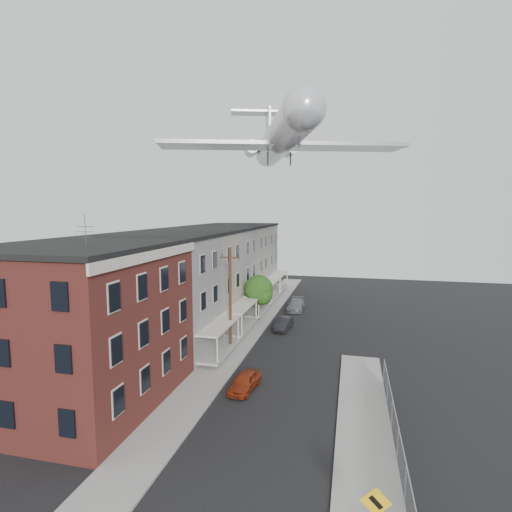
{
  "coord_description": "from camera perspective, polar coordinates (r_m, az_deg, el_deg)",
  "views": [
    {
      "loc": [
        4.54,
        -14.47,
        12.37
      ],
      "look_at": [
        -0.61,
        6.89,
        9.83
      ],
      "focal_mm": 28.0,
      "sensor_mm": 36.0,
      "label": 1
    }
  ],
  "objects": [
    {
      "name": "ground",
      "position": [
        19.57,
        -3.55,
        -32.61
      ],
      "size": [
        120.0,
        120.0,
        0.0
      ],
      "primitive_type": "plane",
      "color": "black",
      "rests_on": "ground"
    },
    {
      "name": "sidewalk_left",
      "position": [
        41.62,
        -1.04,
        -10.6
      ],
      "size": [
        3.0,
        62.0,
        0.12
      ],
      "primitive_type": "cube",
      "color": "gray",
      "rests_on": "ground"
    },
    {
      "name": "sidewalk_right",
      "position": [
        23.91,
        15.3,
        -24.64
      ],
      "size": [
        3.0,
        26.0,
        0.12
      ],
      "primitive_type": "cube",
      "color": "gray",
      "rests_on": "ground"
    },
    {
      "name": "curb_left",
      "position": [
        41.29,
        0.95,
        -10.73
      ],
      "size": [
        0.15,
        62.0,
        0.14
      ],
      "primitive_type": "cube",
      "color": "gray",
      "rests_on": "ground"
    },
    {
      "name": "curb_right",
      "position": [
        23.89,
        11.48,
        -24.53
      ],
      "size": [
        0.15,
        26.0,
        0.14
      ],
      "primitive_type": "cube",
      "color": "gray",
      "rests_on": "ground"
    },
    {
      "name": "corner_building",
      "position": [
        28.04,
        -23.48,
        -8.85
      ],
      "size": [
        10.31,
        12.3,
        12.15
      ],
      "color": "#351310",
      "rests_on": "ground"
    },
    {
      "name": "row_house_a",
      "position": [
        35.83,
        -14.24,
        -5.26
      ],
      "size": [
        11.98,
        7.0,
        10.3
      ],
      "color": "slate",
      "rests_on": "ground"
    },
    {
      "name": "row_house_b",
      "position": [
        42.03,
        -9.79,
        -3.42
      ],
      "size": [
        11.98,
        7.0,
        10.3
      ],
      "color": "gray",
      "rests_on": "ground"
    },
    {
      "name": "row_house_c",
      "position": [
        48.45,
        -6.52,
        -2.04
      ],
      "size": [
        11.98,
        7.0,
        10.3
      ],
      "color": "slate",
      "rests_on": "ground"
    },
    {
      "name": "row_house_d",
      "position": [
        55.01,
        -4.02,
        -0.98
      ],
      "size": [
        11.98,
        7.0,
        10.3
      ],
      "color": "gray",
      "rests_on": "ground"
    },
    {
      "name": "row_house_e",
      "position": [
        61.66,
        -2.06,
        -0.15
      ],
      "size": [
        11.98,
        7.0,
        10.3
      ],
      "color": "slate",
      "rests_on": "ground"
    },
    {
      "name": "chainlink_fence",
      "position": [
        22.68,
        19.6,
        -23.9
      ],
      "size": [
        0.06,
        18.06,
        1.9
      ],
      "color": "gray",
      "rests_on": "ground"
    },
    {
      "name": "warning_sign",
      "position": [
        17.08,
        16.7,
        -31.56
      ],
      "size": [
        1.1,
        0.11,
        2.8
      ],
      "color": "#515156",
      "rests_on": "ground"
    },
    {
      "name": "utility_pole",
      "position": [
        34.88,
        -3.71,
        -6.16
      ],
      "size": [
        1.8,
        0.26,
        9.0
      ],
      "color": "black",
      "rests_on": "ground"
    },
    {
      "name": "street_tree",
      "position": [
        44.42,
        0.52,
        -4.98
      ],
      "size": [
        3.22,
        3.2,
        5.2
      ],
      "color": "black",
      "rests_on": "ground"
    },
    {
      "name": "car_near",
      "position": [
        28.82,
        -1.62,
        -17.49
      ],
      "size": [
        1.88,
        3.73,
        1.22
      ],
      "primitive_type": "imported",
      "rotation": [
        0.0,
        0.0,
        -0.13
      ],
      "color": "maroon",
      "rests_on": "ground"
    },
    {
      "name": "car_mid",
      "position": [
        42.07,
        3.96,
        -9.65
      ],
      "size": [
        1.67,
        3.82,
        1.22
      ],
      "primitive_type": "imported",
      "rotation": [
        0.0,
        0.0,
        -0.1
      ],
      "color": "black",
      "rests_on": "ground"
    },
    {
      "name": "car_far",
      "position": [
        49.96,
        5.71,
        -6.98
      ],
      "size": [
        1.91,
        4.64,
        1.34
      ],
      "primitive_type": "imported",
      "rotation": [
        0.0,
        0.0,
        0.01
      ],
      "color": "slate",
      "rests_on": "ground"
    },
    {
      "name": "airplane",
      "position": [
        38.36,
        3.42,
        16.36
      ],
      "size": [
        21.53,
        24.63,
        7.14
      ],
      "color": "#B9B9BD",
      "rests_on": "ground"
    }
  ]
}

